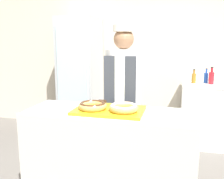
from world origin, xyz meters
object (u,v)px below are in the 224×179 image
(baker_person, at_px, (123,98))
(bottle_amber, at_px, (194,78))
(bottle_red, at_px, (211,77))
(donut_light_glaze, at_px, (124,107))
(serving_tray, at_px, (109,110))
(brownie_back_right, at_px, (126,104))
(brownie_back_left, at_px, (102,102))
(bottle_blue, at_px, (206,77))
(beverage_fridge, at_px, (80,77))
(donut_chocolate_glaze, at_px, (93,105))
(chest_freezer, at_px, (215,115))

(baker_person, bearing_deg, bottle_amber, 54.91)
(bottle_red, bearing_deg, donut_light_glaze, -116.72)
(serving_tray, height_order, brownie_back_right, brownie_back_right)
(brownie_back_right, bearing_deg, bottle_red, 59.91)
(donut_light_glaze, bearing_deg, brownie_back_left, 141.77)
(serving_tray, xyz_separation_m, baker_person, (-0.01, 0.63, -0.03))
(donut_light_glaze, relative_size, brownie_back_right, 3.41)
(brownie_back_right, height_order, bottle_red, bottle_red)
(brownie_back_right, height_order, bottle_blue, bottle_blue)
(beverage_fridge, bearing_deg, bottle_red, 1.72)
(bottle_amber, bearing_deg, donut_light_glaze, -110.09)
(donut_chocolate_glaze, distance_m, chest_freezer, 2.25)
(bottle_blue, bearing_deg, donut_light_glaze, -113.95)
(donut_chocolate_glaze, xyz_separation_m, bottle_red, (1.20, 1.83, 0.04))
(bottle_blue, bearing_deg, brownie_back_right, -116.97)
(chest_freezer, distance_m, bottle_red, 0.55)
(donut_light_glaze, height_order, bottle_red, bottle_red)
(brownie_back_left, xyz_separation_m, bottle_red, (1.18, 1.62, 0.06))
(brownie_back_left, height_order, beverage_fridge, beverage_fridge)
(baker_person, xyz_separation_m, chest_freezer, (1.15, 1.10, -0.43))
(baker_person, height_order, bottle_amber, baker_person)
(brownie_back_right, relative_size, bottle_red, 0.29)
(donut_light_glaze, distance_m, bottle_amber, 1.97)
(donut_light_glaze, distance_m, bottle_red, 2.05)
(bottle_amber, bearing_deg, bottle_red, -5.97)
(chest_freezer, relative_size, bottle_red, 3.83)
(serving_tray, relative_size, donut_chocolate_glaze, 2.41)
(donut_chocolate_glaze, height_order, bottle_red, bottle_red)
(brownie_back_right, xyz_separation_m, bottle_red, (0.94, 1.62, 0.06))
(brownie_back_right, distance_m, bottle_red, 1.88)
(brownie_back_left, bearing_deg, bottle_blue, 57.16)
(bottle_blue, bearing_deg, beverage_fridge, -175.19)
(serving_tray, height_order, brownie_back_left, brownie_back_left)
(donut_chocolate_glaze, height_order, chest_freezer, donut_chocolate_glaze)
(serving_tray, height_order, chest_freezer, serving_tray)
(brownie_back_left, distance_m, chest_freezer, 2.07)
(beverage_fridge, relative_size, chest_freezer, 1.95)
(donut_chocolate_glaze, bearing_deg, donut_light_glaze, 0.00)
(serving_tray, height_order, donut_chocolate_glaze, donut_chocolate_glaze)
(chest_freezer, distance_m, bottle_amber, 0.62)
(brownie_back_left, relative_size, chest_freezer, 0.08)
(beverage_fridge, distance_m, bottle_amber, 1.77)
(donut_light_glaze, xyz_separation_m, brownie_back_left, (-0.26, 0.20, -0.02))
(brownie_back_left, relative_size, bottle_amber, 0.35)
(baker_person, distance_m, bottle_blue, 1.61)
(bottle_blue, bearing_deg, bottle_amber, -156.45)
(bottle_red, bearing_deg, donut_chocolate_glaze, -123.27)
(brownie_back_right, xyz_separation_m, baker_person, (-0.13, 0.47, -0.06))
(bottle_blue, bearing_deg, brownie_back_left, -122.84)
(chest_freezer, bearing_deg, bottle_amber, 166.27)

